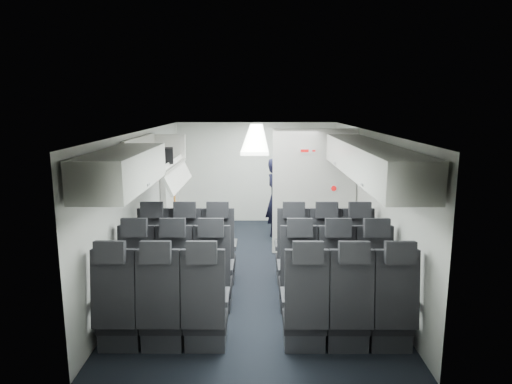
{
  "coord_description": "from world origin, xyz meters",
  "views": [
    {
      "loc": [
        0.03,
        -6.77,
        2.55
      ],
      "look_at": [
        0.0,
        0.4,
        1.15
      ],
      "focal_mm": 32.0,
      "sensor_mm": 36.0,
      "label": 1
    }
  ],
  "objects_px": {
    "boarding_door": "(168,190)",
    "flight_attendant": "(276,199)",
    "seat_row_mid": "(255,279)",
    "carry_on_bag": "(160,156)",
    "galley_unit": "(301,180)",
    "seat_row_rear": "(255,312)",
    "seat_row_front": "(256,256)"
  },
  "relations": [
    {
      "from": "seat_row_front",
      "to": "seat_row_rear",
      "type": "distance_m",
      "value": 1.8
    },
    {
      "from": "carry_on_bag",
      "to": "seat_row_mid",
      "type": "bearing_deg",
      "value": -48.92
    },
    {
      "from": "seat_row_mid",
      "to": "boarding_door",
      "type": "distance_m",
      "value": 3.45
    },
    {
      "from": "seat_row_mid",
      "to": "seat_row_rear",
      "type": "height_order",
      "value": "same"
    },
    {
      "from": "seat_row_rear",
      "to": "seat_row_mid",
      "type": "bearing_deg",
      "value": 90.0
    },
    {
      "from": "boarding_door",
      "to": "flight_attendant",
      "type": "height_order",
      "value": "boarding_door"
    },
    {
      "from": "seat_row_rear",
      "to": "flight_attendant",
      "type": "relative_size",
      "value": 2.15
    },
    {
      "from": "boarding_door",
      "to": "flight_attendant",
      "type": "distance_m",
      "value": 2.02
    },
    {
      "from": "boarding_door",
      "to": "flight_attendant",
      "type": "relative_size",
      "value": 1.2
    },
    {
      "from": "boarding_door",
      "to": "carry_on_bag",
      "type": "height_order",
      "value": "carry_on_bag"
    },
    {
      "from": "boarding_door",
      "to": "carry_on_bag",
      "type": "relative_size",
      "value": 5.11
    },
    {
      "from": "seat_row_mid",
      "to": "seat_row_rear",
      "type": "xyz_separation_m",
      "value": [
        0.0,
        -0.9,
        0.0
      ]
    },
    {
      "from": "seat_row_mid",
      "to": "boarding_door",
      "type": "height_order",
      "value": "boarding_door"
    },
    {
      "from": "galley_unit",
      "to": "boarding_door",
      "type": "xyz_separation_m",
      "value": [
        -2.59,
        -1.17,
        0.0
      ]
    },
    {
      "from": "seat_row_mid",
      "to": "flight_attendant",
      "type": "xyz_separation_m",
      "value": [
        0.37,
        3.09,
        0.37
      ]
    },
    {
      "from": "seat_row_front",
      "to": "flight_attendant",
      "type": "xyz_separation_m",
      "value": [
        0.37,
        2.19,
        0.37
      ]
    },
    {
      "from": "galley_unit",
      "to": "seat_row_mid",
      "type": "bearing_deg",
      "value": -102.88
    },
    {
      "from": "galley_unit",
      "to": "boarding_door",
      "type": "height_order",
      "value": "galley_unit"
    },
    {
      "from": "galley_unit",
      "to": "flight_attendant",
      "type": "height_order",
      "value": "galley_unit"
    },
    {
      "from": "carry_on_bag",
      "to": "seat_row_front",
      "type": "bearing_deg",
      "value": -18.03
    },
    {
      "from": "seat_row_rear",
      "to": "galley_unit",
      "type": "xyz_separation_m",
      "value": [
        0.95,
        5.05,
        0.55
      ]
    },
    {
      "from": "flight_attendant",
      "to": "seat_row_front",
      "type": "bearing_deg",
      "value": 149.36
    },
    {
      "from": "seat_row_front",
      "to": "galley_unit",
      "type": "height_order",
      "value": "galley_unit"
    },
    {
      "from": "boarding_door",
      "to": "galley_unit",
      "type": "bearing_deg",
      "value": 24.28
    },
    {
      "from": "seat_row_rear",
      "to": "flight_attendant",
      "type": "height_order",
      "value": "flight_attendant"
    },
    {
      "from": "seat_row_front",
      "to": "flight_attendant",
      "type": "height_order",
      "value": "flight_attendant"
    },
    {
      "from": "seat_row_front",
      "to": "galley_unit",
      "type": "relative_size",
      "value": 1.75
    },
    {
      "from": "seat_row_rear",
      "to": "galley_unit",
      "type": "distance_m",
      "value": 5.17
    },
    {
      "from": "seat_row_rear",
      "to": "flight_attendant",
      "type": "bearing_deg",
      "value": 84.64
    },
    {
      "from": "seat_row_mid",
      "to": "carry_on_bag",
      "type": "bearing_deg",
      "value": 141.3
    },
    {
      "from": "carry_on_bag",
      "to": "seat_row_rear",
      "type": "bearing_deg",
      "value": -65.91
    },
    {
      "from": "seat_row_mid",
      "to": "galley_unit",
      "type": "bearing_deg",
      "value": 77.12
    }
  ]
}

